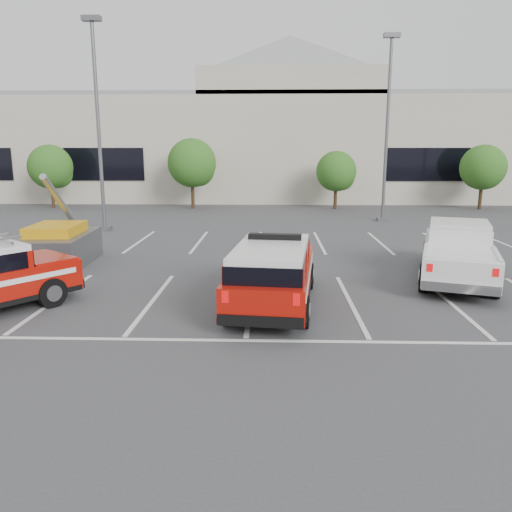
{
  "coord_description": "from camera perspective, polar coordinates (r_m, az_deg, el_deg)",
  "views": [
    {
      "loc": [
        0.54,
        -13.04,
        4.06
      ],
      "look_at": [
        0.1,
        1.06,
        1.05
      ],
      "focal_mm": 35.0,
      "sensor_mm": 36.0,
      "label": 1
    }
  ],
  "objects": [
    {
      "name": "utility_rig",
      "position": [
        19.28,
        -22.15,
        0.98
      ],
      "size": [
        3.28,
        4.01,
        3.29
      ],
      "rotation": [
        0.0,
        0.0,
        0.06
      ],
      "color": "#59595E",
      "rests_on": "ground"
    },
    {
      "name": "light_pole_mid",
      "position": [
        29.77,
        14.74,
        13.83
      ],
      "size": [
        0.9,
        0.6,
        10.24
      ],
      "color": "#59595E",
      "rests_on": "ground"
    },
    {
      "name": "white_pickup",
      "position": [
        17.13,
        22.04,
        -0.11
      ],
      "size": [
        3.73,
        6.18,
        1.79
      ],
      "rotation": [
        0.0,
        0.0,
        -0.32
      ],
      "color": "silver",
      "rests_on": "ground"
    },
    {
      "name": "tree_left",
      "position": [
        38.36,
        -22.28,
        9.25
      ],
      "size": [
        3.07,
        3.07,
        4.42
      ],
      "color": "#3F2B19",
      "rests_on": "ground"
    },
    {
      "name": "convention_building",
      "position": [
        44.91,
        1.35,
        12.89
      ],
      "size": [
        60.0,
        16.99,
        13.2
      ],
      "color": "beige",
      "rests_on": "ground"
    },
    {
      "name": "tree_mid_left",
      "position": [
        35.52,
        -7.16,
        10.32
      ],
      "size": [
        3.37,
        3.37,
        4.85
      ],
      "color": "#3F2B19",
      "rests_on": "ground"
    },
    {
      "name": "light_pole_left",
      "position": [
        26.48,
        -17.57,
        13.94
      ],
      "size": [
        0.9,
        0.6,
        10.24
      ],
      "color": "#59595E",
      "rests_on": "ground"
    },
    {
      "name": "tree_mid_right",
      "position": [
        35.42,
        9.28,
        9.38
      ],
      "size": [
        2.77,
        2.77,
        3.99
      ],
      "color": "#3F2B19",
      "rests_on": "ground"
    },
    {
      "name": "stall_markings",
      "position": [
        18.01,
        0.01,
        -0.96
      ],
      "size": [
        23.0,
        15.0,
        0.01
      ],
      "primitive_type": "cube",
      "color": "silver",
      "rests_on": "ground"
    },
    {
      "name": "ground",
      "position": [
        13.67,
        -0.58,
        -5.23
      ],
      "size": [
        120.0,
        120.0,
        0.0
      ],
      "primitive_type": "plane",
      "color": "#3B3B3E",
      "rests_on": "ground"
    },
    {
      "name": "tree_right",
      "position": [
        38.01,
        24.61,
        9.04
      ],
      "size": [
        3.07,
        3.07,
        4.42
      ],
      "color": "#3F2B19",
      "rests_on": "ground"
    },
    {
      "name": "fire_chief_suv",
      "position": [
        13.16,
        1.94,
        -2.5
      ],
      "size": [
        2.48,
        5.46,
        1.86
      ],
      "rotation": [
        0.0,
        0.0,
        -0.11
      ],
      "color": "#9A0F07",
      "rests_on": "ground"
    }
  ]
}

